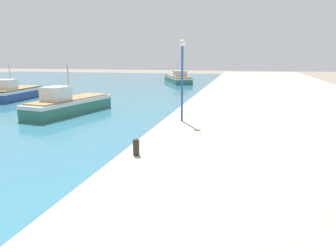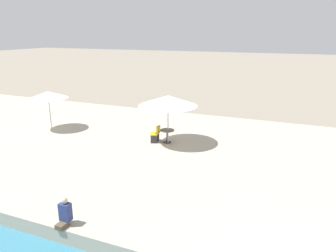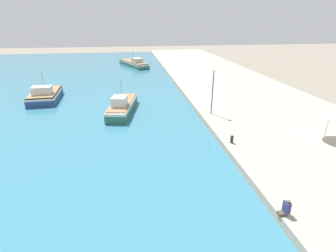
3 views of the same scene
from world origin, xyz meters
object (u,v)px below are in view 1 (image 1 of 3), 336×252
fishing_boat_near (69,104)px  mooring_bollard (136,146)px  fishing_boat_mid (11,92)px  fishing_boat_far (178,78)px  lamppost (182,67)px

fishing_boat_near → mooring_bollard: size_ratio=12.16×
mooring_bollard → fishing_boat_near: bearing=130.2°
fishing_boat_near → fishing_boat_mid: bearing=158.6°
fishing_boat_far → mooring_bollard: (6.54, -40.21, 0.20)m
fishing_boat_near → lamppost: lamppost is taller
fishing_boat_mid → lamppost: 21.27m
mooring_bollard → lamppost: (0.45, 6.89, 2.74)m
fishing_boat_far → mooring_bollard: 40.74m
fishing_boat_near → fishing_boat_mid: 11.49m
fishing_boat_near → lamppost: 10.11m
mooring_bollard → fishing_boat_mid: bearing=138.3°
mooring_bollard → fishing_boat_far: bearing=99.2°
fishing_boat_near → fishing_boat_far: size_ratio=0.77×
fishing_boat_mid → lamppost: (18.83, -9.46, 2.91)m
fishing_boat_near → fishing_boat_mid: (-9.72, 6.12, -0.03)m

